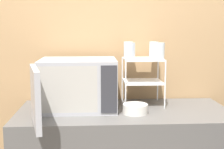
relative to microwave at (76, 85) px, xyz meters
The scene contains 8 objects.
wall_back 0.50m from the microwave, 45.63° to the left, with size 8.00×0.06×2.60m.
microwave is the anchor object (origin of this frame).
dish_rack 0.48m from the microwave, 13.44° to the left, with size 0.28×0.25×0.33m.
glass_front_left 0.43m from the microwave, ahead, with size 0.07×0.07×0.11m.
glass_back_right 0.62m from the microwave, 18.69° to the left, with size 0.07×0.07×0.11m.
glass_front_right 0.61m from the microwave, ahead, with size 0.07×0.07×0.11m.
glass_back_left 0.47m from the microwave, 27.73° to the left, with size 0.07×0.07×0.11m.
bowl 0.42m from the microwave, 18.03° to the right, with size 0.16×0.16×0.06m.
Camera 1 is at (-0.20, -1.70, 1.48)m, focal length 50.00 mm.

